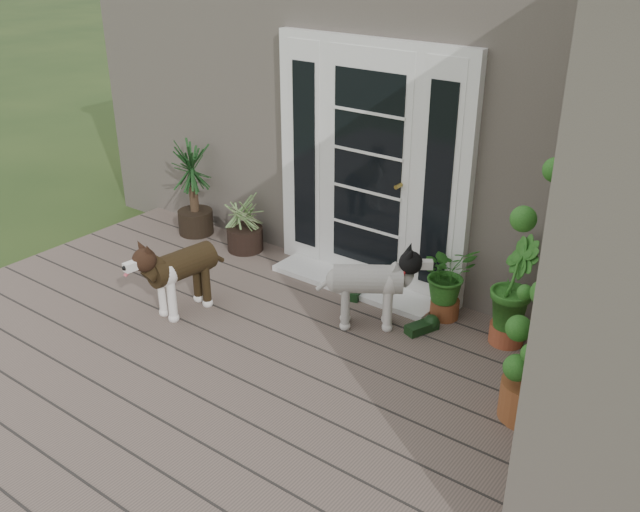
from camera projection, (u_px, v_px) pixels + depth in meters
The scene contains 14 objects.
deck at pixel (214, 411), 4.84m from camera, with size 6.20×4.60×0.12m, color #6B5B4C.
house_main at pixel (496, 88), 7.28m from camera, with size 7.40×4.00×3.10m, color #665E54.
door_unit at pixel (370, 167), 6.05m from camera, with size 1.90×0.14×2.15m, color white.
door_step at pixel (354, 284), 6.36m from camera, with size 1.60×0.40×0.05m, color white.
brindle_dog at pixel (183, 277), 5.84m from camera, with size 0.33×0.76×0.64m, color #352613, non-canonical shape.
white_dog at pixel (368, 292), 5.63m from camera, with size 0.32×0.74×0.62m, color white, non-canonical shape.
spider_plant at pixel (244, 220), 6.95m from camera, with size 0.59×0.59×0.63m, color #98B46F, non-canonical shape.
yucca at pixel (193, 189), 7.25m from camera, with size 0.69×0.69×0.99m, color black, non-canonical shape.
herb_a at pixel (446, 286), 5.76m from camera, with size 0.45×0.45×0.58m, color #275819.
herb_b at pixel (510, 305), 5.39m from camera, with size 0.44×0.44×0.65m, color #1C5518.
herb_c at pixel (631, 353), 4.95m from camera, with size 0.31×0.31×0.49m, color #1C621E.
sapling at pixel (545, 287), 4.28m from camera, with size 0.57×0.57×1.95m, color #215C1A, non-canonical shape.
clog_left at pixel (357, 290), 6.21m from camera, with size 0.16×0.34×0.10m, color black, non-canonical shape.
clog_right at pixel (422, 326), 5.65m from camera, with size 0.15×0.32×0.10m, color black, non-canonical shape.
Camera 1 is at (2.93, -2.30, 3.11)m, focal length 39.65 mm.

